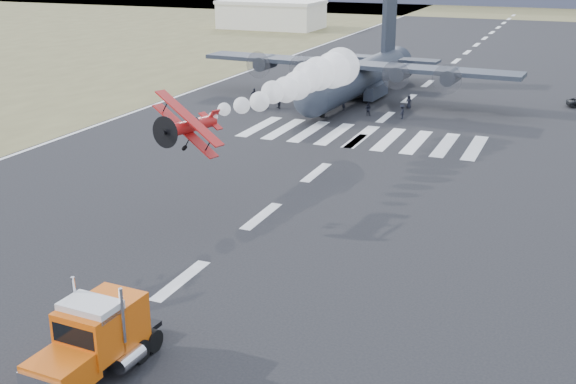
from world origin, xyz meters
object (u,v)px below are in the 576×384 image
Objects in this scene: aerobatic_biplane at (188,126)px; transport_aircraft at (360,75)px; crew_c at (402,112)px; crew_f at (266,102)px; crew_d at (254,95)px; semi_truck at (94,339)px; crew_a at (344,104)px; crew_e at (409,102)px; crew_b at (278,101)px; hangar_left at (271,14)px; crew_h at (368,109)px; crew_g at (328,95)px.

aerobatic_biplane is 48.28m from transport_aircraft.
crew_f is (-17.07, -1.05, 0.02)m from crew_c.
crew_d is at bearing 53.97° from crew_f.
semi_truck is 5.17× the size of crew_a.
crew_d is at bearing -158.76° from crew_e.
crew_d is 4.66m from crew_f.
aerobatic_biplane reaches higher than crew_b.
transport_aircraft is at bearing 94.35° from crew_b.
crew_f is (-9.24, -2.81, 0.03)m from crew_a.
crew_d is 1.02× the size of crew_f.
crew_b is 15.78m from crew_c.
crew_a is 0.95× the size of crew_d.
aerobatic_biplane is 39.59m from crew_b.
hangar_left is 100.78m from crew_c.
crew_h is (12.86, 1.26, -0.08)m from crew_f.
crew_e is 1.02× the size of crew_h.
crew_a is at bearing -97.75° from crew_c.
crew_f is (-1.29, -0.78, -0.04)m from crew_b.
semi_truck is (53.50, -143.35, -1.51)m from hangar_left.
crew_e is (7.63, -3.67, -2.38)m from transport_aircraft.
crew_b reaches higher than crew_e.
crew_h is (16.08, -2.12, -0.09)m from crew_d.
crew_e is at bearing -56.07° from crew_f.
crew_f reaches higher than crew_g.
crew_g is at bearing -112.68° from crew_c.
crew_a is at bearing -138.44° from crew_e.
transport_aircraft reaches higher than crew_e.
crew_e is 10.79m from crew_g.
crew_d reaches higher than crew_f.
crew_c is (0.47, 58.28, -1.05)m from semi_truck.
crew_e is (53.33, -78.93, -2.60)m from hangar_left.
crew_d is (-13.68, 40.61, -6.24)m from aerobatic_biplane.
crew_g is at bearing 101.14° from aerobatic_biplane.
crew_a is 1.04× the size of crew_e.
hangar_left is 88.05m from transport_aircraft.
crew_e is at bearing -115.99° from crew_h.
semi_truck is 5.37× the size of crew_e.
crew_e is 6.92m from crew_h.
crew_b is (-7.95, -2.03, 0.06)m from crew_a.
crew_b reaches higher than crew_f.
crew_c is (8.27, -9.80, -2.34)m from transport_aircraft.
transport_aircraft is at bearing -61.95° from crew_h.
crew_c is (15.78, 0.27, -0.05)m from crew_b.
crew_c is at bearing 87.98° from crew_a.
crew_b is 1.51m from crew_f.
crew_c is (7.83, -1.76, 0.01)m from crew_a.
crew_d is at bearing 111.05° from semi_truck.
transport_aircraft is 27.12× the size of crew_h.
crew_f is at bearing 102.54° from crew_d.
crew_d is (-19.82, 60.61, -1.02)m from semi_truck.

